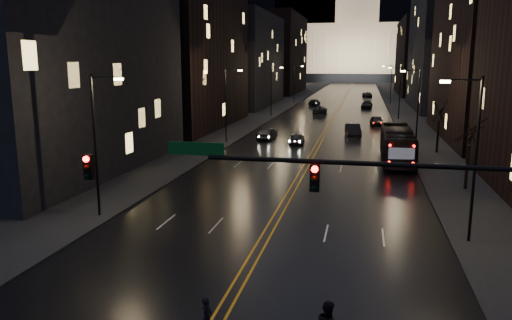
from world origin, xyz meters
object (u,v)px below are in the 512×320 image
Objects in this scene: oncoming_car_a at (297,138)px; pedestrian_a at (207,317)px; oncoming_car_b at (267,134)px; traffic_signal at (383,195)px; receding_car_a at (353,130)px; bus at (397,145)px.

pedestrian_a is (2.46, -42.94, 0.05)m from oncoming_car_a.
pedestrian_a is at bearing 103.93° from oncoming_car_b.
traffic_signal is 3.43× the size of receding_car_a.
oncoming_car_a is at bearing 142.87° from bus.
oncoming_car_a is 4.89m from oncoming_car_b.
traffic_signal is at bearing -94.82° from receding_car_a.
pedestrian_a is at bearing -103.62° from bus.
bus is 2.91× the size of oncoming_car_a.
pedestrian_a is (-5.95, -2.00, -4.34)m from traffic_signal.
oncoming_car_b is (-4.14, 2.59, 0.02)m from oncoming_car_a.
receding_car_a reaches higher than pedestrian_a.
traffic_signal is 1.41× the size of bus.
pedestrian_a is at bearing 89.21° from oncoming_car_a.
traffic_signal reaches higher than pedestrian_a.
oncoming_car_b is at bearing -36.09° from oncoming_car_a.
oncoming_car_b is at bearing -160.23° from receding_car_a.
receding_car_a is at bearing -147.37° from oncoming_car_b.
bus reaches higher than oncoming_car_b.
pedestrian_a is (6.60, -45.53, 0.03)m from oncoming_car_b.
traffic_signal is at bearing -65.95° from pedestrian_a.
oncoming_car_b is at bearing 144.27° from bus.
traffic_signal reaches higher than receding_car_a.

